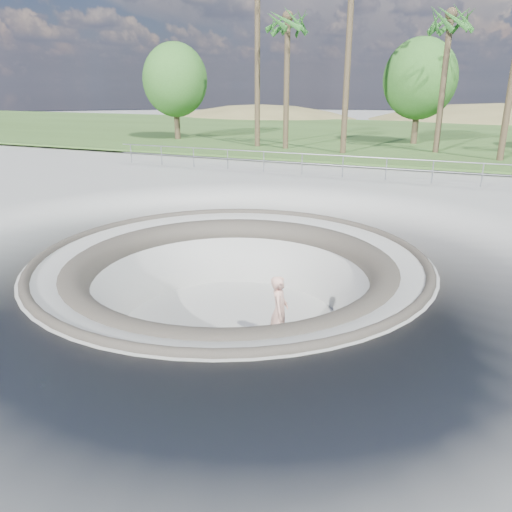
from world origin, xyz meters
name	(u,v)px	position (x,y,z in m)	size (l,w,h in m)	color
ground	(231,257)	(0.00, 0.00, 0.00)	(180.00, 180.00, 0.00)	#999994
skate_bowl	(232,320)	(0.00, 0.00, -1.83)	(14.00, 14.00, 4.10)	#999994
grass_strip	(405,135)	(0.00, 34.00, 0.22)	(180.00, 36.00, 0.12)	#395622
distant_hills	(454,179)	(3.78, 57.17, -7.02)	(103.20, 45.00, 28.60)	brown
safety_railing	(343,166)	(0.00, 12.00, 0.69)	(25.00, 0.06, 1.03)	gray
skateboard	(279,345)	(1.67, -0.79, -1.84)	(0.78, 0.48, 0.08)	#96673C
skater	(279,311)	(1.67, -0.79, -0.92)	(0.66, 0.43, 1.81)	#E6AB94
palm_b	(288,25)	(-6.05, 20.84, 7.82)	(2.60, 2.60, 8.93)	brown
palm_d	(450,23)	(3.36, 22.60, 7.73)	(2.60, 2.60, 8.83)	brown
bushy_tree_left	(175,80)	(-16.01, 23.41, 4.65)	(5.01, 4.55, 7.23)	brown
bushy_tree_mid	(420,79)	(1.50, 27.17, 4.69)	(5.05, 4.59, 7.29)	brown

